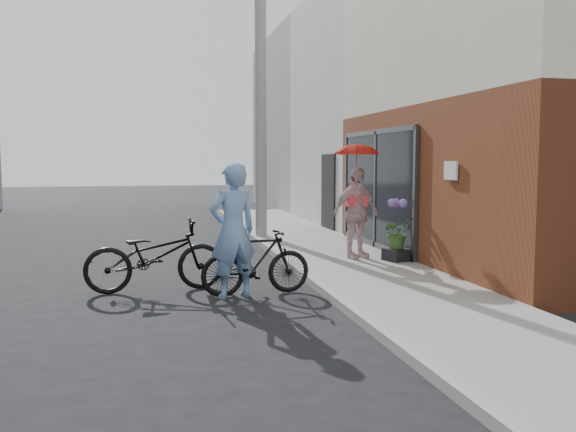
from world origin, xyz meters
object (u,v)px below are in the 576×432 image
object	(u,v)px
officer	(233,231)
bike_right	(256,262)
kimono_woman	(356,213)
planter	(397,255)
bike_left	(155,256)
utility_pole	(261,98)

from	to	relation	value
officer	bike_right	world-z (taller)	officer
officer	bike_right	size ratio (longest dim) A/B	1.18
kimono_woman	planter	size ratio (longest dim) A/B	4.10
officer	bike_left	size ratio (longest dim) A/B	0.94
bike_right	planter	world-z (taller)	bike_right
officer	bike_right	bearing A→B (deg)	178.15
utility_pole	bike_right	xyz separation A→B (m)	(-1.15, -6.02, -3.00)
utility_pole	planter	size ratio (longest dim) A/B	16.60
officer	bike_right	distance (m)	0.60
bike_right	bike_left	bearing A→B (deg)	62.02
kimono_woman	planter	bearing A→B (deg)	-52.14
bike_right	planter	distance (m)	3.47
bike_left	kimono_woman	xyz separation A→B (m)	(3.75, 1.64, 0.44)
bike_left	planter	bearing A→B (deg)	-78.52
kimono_woman	bike_right	bearing A→B (deg)	-154.58
utility_pole	bike_left	distance (m)	6.72
officer	kimono_woman	xyz separation A→B (m)	(2.65, 2.31, 0.01)
utility_pole	bike_left	bearing A→B (deg)	-115.49
officer	bike_left	xyz separation A→B (m)	(-1.10, 0.67, -0.43)
utility_pole	bike_right	size ratio (longest dim) A/B	4.24
bike_right	planter	size ratio (longest dim) A/B	3.91
officer	bike_right	xyz separation A→B (m)	(0.35, 0.10, -0.48)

